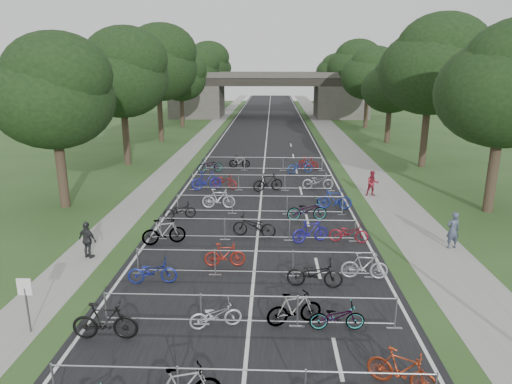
% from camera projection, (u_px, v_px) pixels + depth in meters
% --- Properties ---
extents(road, '(11.00, 140.00, 0.01)m').
position_uv_depth(road, '(267.00, 129.00, 59.25)').
color(road, black).
rests_on(road, ground).
extents(sidewalk_right, '(3.00, 140.00, 0.01)m').
position_uv_depth(sidewalk_right, '(329.00, 130.00, 58.97)').
color(sidewalk_right, gray).
rests_on(sidewalk_right, ground).
extents(sidewalk_left, '(2.00, 140.00, 0.01)m').
position_uv_depth(sidewalk_left, '(210.00, 129.00, 59.52)').
color(sidewalk_left, gray).
rests_on(sidewalk_left, ground).
extents(lane_markings, '(0.12, 140.00, 0.00)m').
position_uv_depth(lane_markings, '(267.00, 130.00, 59.25)').
color(lane_markings, silver).
rests_on(lane_markings, ground).
extents(overpass_bridge, '(31.00, 8.00, 7.05)m').
position_uv_depth(overpass_bridge, '(269.00, 95.00, 72.75)').
color(overpass_bridge, '#46453F').
rests_on(overpass_bridge, ground).
extents(park_sign, '(0.45, 0.06, 1.83)m').
position_uv_depth(park_sign, '(26.00, 295.00, 13.90)').
color(park_sign, '#4C4C51').
rests_on(park_sign, ground).
extents(tree_left_0, '(6.72, 6.72, 10.25)m').
position_uv_depth(tree_left_0, '(54.00, 94.00, 25.11)').
color(tree_left_0, '#33261C').
rests_on(tree_left_0, ground).
extents(tree_right_0, '(7.17, 7.17, 10.93)m').
position_uv_depth(tree_right_0, '(507.00, 87.00, 24.13)').
color(tree_right_0, '#33261C').
rests_on(tree_right_0, ground).
extents(tree_left_1, '(7.56, 7.56, 11.53)m').
position_uv_depth(tree_left_1, '(122.00, 75.00, 36.45)').
color(tree_left_1, '#33261C').
rests_on(tree_left_1, ground).
extents(tree_right_1, '(8.18, 8.18, 12.47)m').
position_uv_depth(tree_right_1, '(433.00, 67.00, 35.42)').
color(tree_right_1, '#33261C').
rests_on(tree_right_1, ground).
extents(tree_left_2, '(8.40, 8.40, 12.81)m').
position_uv_depth(tree_left_2, '(158.00, 65.00, 47.78)').
color(tree_left_2, '#33261C').
rests_on(tree_left_2, ground).
extents(tree_right_2, '(6.16, 6.16, 9.39)m').
position_uv_depth(tree_right_2, '(392.00, 86.00, 47.50)').
color(tree_right_2, '#33261C').
rests_on(tree_right_2, ground).
extents(tree_left_3, '(6.72, 6.72, 10.25)m').
position_uv_depth(tree_left_3, '(181.00, 78.00, 59.77)').
color(tree_left_3, '#33261C').
rests_on(tree_left_3, ground).
extents(tree_right_3, '(7.17, 7.17, 10.93)m').
position_uv_depth(tree_right_3, '(369.00, 74.00, 58.79)').
color(tree_right_3, '#33261C').
rests_on(tree_right_3, ground).
extents(tree_left_4, '(7.56, 7.56, 11.53)m').
position_uv_depth(tree_left_4, '(196.00, 70.00, 71.11)').
color(tree_left_4, '#33261C').
rests_on(tree_left_4, ground).
extents(tree_right_4, '(8.18, 8.18, 12.47)m').
position_uv_depth(tree_right_4, '(354.00, 66.00, 70.08)').
color(tree_right_4, '#33261C').
rests_on(tree_right_4, ground).
extents(tree_left_5, '(8.40, 8.40, 12.81)m').
position_uv_depth(tree_left_5, '(207.00, 65.00, 82.45)').
color(tree_left_5, '#33261C').
rests_on(tree_left_5, ground).
extents(tree_right_5, '(6.16, 6.16, 9.39)m').
position_uv_depth(tree_right_5, '(342.00, 77.00, 82.16)').
color(tree_right_5, '#33261C').
rests_on(tree_right_5, ground).
extents(tree_left_6, '(6.72, 6.72, 10.25)m').
position_uv_depth(tree_left_6, '(215.00, 73.00, 94.44)').
color(tree_left_6, '#33261C').
rests_on(tree_left_6, ground).
extents(tree_right_6, '(7.17, 7.17, 10.93)m').
position_uv_depth(tree_right_6, '(334.00, 71.00, 93.45)').
color(tree_right_6, '#33261C').
rests_on(tree_right_6, ground).
extents(barrier_row_1, '(9.70, 0.08, 1.10)m').
position_uv_depth(barrier_row_1, '(249.00, 310.00, 14.43)').
color(barrier_row_1, '#A7AAAF').
rests_on(barrier_row_1, ground).
extents(barrier_row_2, '(9.70, 0.08, 1.10)m').
position_uv_depth(barrier_row_2, '(254.00, 263.00, 17.90)').
color(barrier_row_2, '#A7AAAF').
rests_on(barrier_row_2, ground).
extents(barrier_row_3, '(9.70, 0.08, 1.10)m').
position_uv_depth(barrier_row_3, '(257.00, 229.00, 21.56)').
color(barrier_row_3, '#A7AAAF').
rests_on(barrier_row_3, ground).
extents(barrier_row_4, '(9.70, 0.08, 1.10)m').
position_uv_depth(barrier_row_4, '(260.00, 205.00, 25.41)').
color(barrier_row_4, '#A7AAAF').
rests_on(barrier_row_4, ground).
extents(barrier_row_5, '(9.70, 0.08, 1.10)m').
position_uv_depth(barrier_row_5, '(262.00, 182.00, 30.22)').
color(barrier_row_5, '#A7AAAF').
rests_on(barrier_row_5, ground).
extents(barrier_row_6, '(9.70, 0.08, 1.10)m').
position_uv_depth(barrier_row_6, '(264.00, 164.00, 36.00)').
color(barrier_row_6, '#A7AAAF').
rests_on(barrier_row_6, ground).
extents(bike_3, '(1.83, 1.36, 1.09)m').
position_uv_depth(bike_3, '(402.00, 370.00, 11.60)').
color(bike_3, '#9A3216').
rests_on(bike_3, ground).
extents(bike_4, '(2.01, 0.61, 1.20)m').
position_uv_depth(bike_4, '(105.00, 321.00, 13.70)').
color(bike_4, black).
rests_on(bike_4, ground).
extents(bike_5, '(1.76, 1.01, 0.88)m').
position_uv_depth(bike_5, '(216.00, 315.00, 14.37)').
color(bike_5, '#B9B9C2').
rests_on(bike_5, ground).
extents(bike_6, '(1.91, 1.05, 1.11)m').
position_uv_depth(bike_6, '(294.00, 309.00, 14.51)').
color(bike_6, '#A7AAAF').
rests_on(bike_6, ground).
extents(bike_7, '(1.75, 0.69, 0.91)m').
position_uv_depth(bike_7, '(337.00, 317.00, 14.24)').
color(bike_7, '#A7AAAF').
rests_on(bike_7, ground).
extents(bike_8, '(1.92, 0.86, 0.98)m').
position_uv_depth(bike_8, '(152.00, 271.00, 17.29)').
color(bike_8, navy).
rests_on(bike_8, ground).
extents(bike_9, '(1.74, 0.62, 1.02)m').
position_uv_depth(bike_9, '(225.00, 255.00, 18.74)').
color(bike_9, maroon).
rests_on(bike_9, ground).
extents(bike_10, '(2.14, 0.91, 1.10)m').
position_uv_depth(bike_10, '(315.00, 273.00, 16.99)').
color(bike_10, black).
rests_on(bike_10, ground).
extents(bike_11, '(1.84, 0.62, 1.09)m').
position_uv_depth(bike_11, '(365.00, 266.00, 17.64)').
color(bike_11, '#A1A1A9').
rests_on(bike_11, ground).
extents(bike_12, '(2.09, 1.20, 1.21)m').
position_uv_depth(bike_12, '(164.00, 232.00, 21.07)').
color(bike_12, '#A7AAAF').
rests_on(bike_12, ground).
extents(bike_13, '(2.22, 1.10, 1.12)m').
position_uv_depth(bike_13, '(254.00, 226.00, 21.98)').
color(bike_13, black).
rests_on(bike_13, ground).
extents(bike_14, '(1.89, 1.14, 1.10)m').
position_uv_depth(bike_14, '(310.00, 231.00, 21.31)').
color(bike_14, navy).
rests_on(bike_14, ground).
extents(bike_15, '(1.89, 0.90, 0.95)m').
position_uv_depth(bike_15, '(349.00, 233.00, 21.33)').
color(bike_15, maroon).
rests_on(bike_15, ground).
extents(bike_16, '(1.85, 1.12, 0.92)m').
position_uv_depth(bike_16, '(180.00, 211.00, 24.65)').
color(bike_16, black).
rests_on(bike_16, ground).
extents(bike_17, '(1.96, 0.61, 1.17)m').
position_uv_depth(bike_17, '(219.00, 199.00, 26.40)').
color(bike_17, '#BBBCC4').
rests_on(bike_17, ground).
extents(bike_18, '(2.21, 0.98, 1.12)m').
position_uv_depth(bike_18, '(307.00, 210.00, 24.37)').
color(bike_18, '#A7AAAF').
rests_on(bike_18, ground).
extents(bike_19, '(2.02, 0.78, 1.18)m').
position_uv_depth(bike_19, '(335.00, 199.00, 26.25)').
color(bike_19, navy).
rests_on(bike_19, ground).
extents(bike_20, '(2.12, 1.27, 1.23)m').
position_uv_depth(bike_20, '(206.00, 181.00, 30.43)').
color(bike_20, navy).
rests_on(bike_20, ground).
extents(bike_21, '(2.03, 1.45, 1.01)m').
position_uv_depth(bike_21, '(224.00, 181.00, 30.79)').
color(bike_21, maroon).
rests_on(bike_21, ground).
extents(bike_22, '(2.12, 1.27, 1.23)m').
position_uv_depth(bike_22, '(268.00, 182.00, 30.00)').
color(bike_22, black).
rests_on(bike_22, ground).
extents(bike_23, '(2.11, 0.81, 1.09)m').
position_uv_depth(bike_23, '(318.00, 181.00, 30.47)').
color(bike_23, '#999AA0').
rests_on(bike_23, ground).
extents(bike_24, '(2.14, 1.50, 1.07)m').
position_uv_depth(bike_24, '(210.00, 166.00, 35.36)').
color(bike_24, '#A7AAAF').
rests_on(bike_24, ground).
extents(bike_25, '(1.68, 0.49, 1.01)m').
position_uv_depth(bike_25, '(239.00, 162.00, 36.90)').
color(bike_25, '#A7AAAF').
rests_on(bike_25, ground).
extents(bike_26, '(2.26, 1.52, 1.12)m').
position_uv_depth(bike_26, '(300.00, 166.00, 35.01)').
color(bike_26, navy).
rests_on(bike_26, ground).
extents(bike_27, '(1.77, 1.21, 1.04)m').
position_uv_depth(bike_27, '(308.00, 163.00, 36.45)').
color(bike_27, maroon).
rests_on(bike_27, ground).
extents(pedestrian_a, '(0.69, 0.52, 1.71)m').
position_uv_depth(pedestrian_a, '(453.00, 230.00, 20.56)').
color(pedestrian_a, '#3A4357').
rests_on(pedestrian_a, ground).
extents(pedestrian_b, '(0.80, 0.63, 1.61)m').
position_uv_depth(pedestrian_b, '(372.00, 184.00, 28.90)').
color(pedestrian_b, maroon).
rests_on(pedestrian_b, ground).
extents(pedestrian_c, '(1.03, 0.77, 1.63)m').
position_uv_depth(pedestrian_c, '(88.00, 240.00, 19.51)').
color(pedestrian_c, '#28282A').
rests_on(pedestrian_c, ground).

